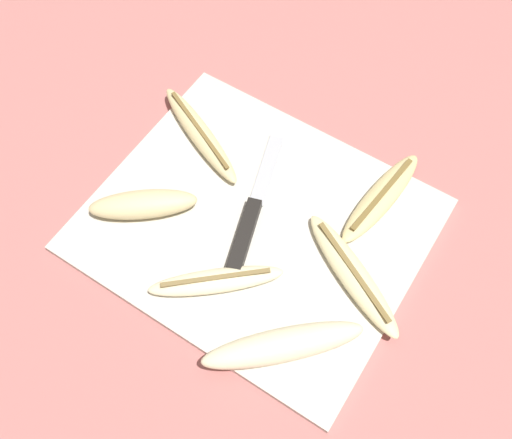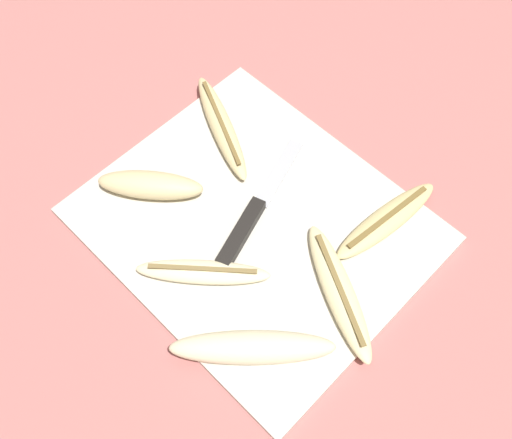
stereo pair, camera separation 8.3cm
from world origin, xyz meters
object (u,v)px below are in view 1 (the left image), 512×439
object	(u,v)px
knife	(249,224)
banana_spotted_left	(381,197)
banana_soft_right	(352,275)
banana_mellow_near	(200,134)
banana_pale_long	(216,281)
banana_bright_far	(283,345)
banana_ripe_center	(143,204)

from	to	relation	value
knife	banana_spotted_left	size ratio (longest dim) A/B	1.22
banana_soft_right	banana_mellow_near	distance (m)	0.31
banana_mellow_near	banana_pale_long	bearing A→B (deg)	-49.49
banana_bright_far	banana_spotted_left	bearing A→B (deg)	89.35
knife	banana_spotted_left	xyz separation A→B (m)	(0.13, 0.14, 0.00)
knife	banana_bright_far	distance (m)	0.18
banana_spotted_left	banana_pale_long	bearing A→B (deg)	-117.84
banana_ripe_center	banana_soft_right	distance (m)	0.30
banana_ripe_center	banana_spotted_left	xyz separation A→B (m)	(0.27, 0.20, -0.01)
banana_ripe_center	banana_pale_long	bearing A→B (deg)	-14.08
knife	banana_bright_far	world-z (taller)	banana_bright_far
banana_ripe_center	banana_mellow_near	xyz separation A→B (m)	(-0.01, 0.15, -0.01)
banana_soft_right	banana_mellow_near	world-z (taller)	banana_mellow_near
banana_mellow_near	banana_bright_far	bearing A→B (deg)	-37.37
banana_soft_right	banana_mellow_near	bearing A→B (deg)	165.42
banana_soft_right	banana_pale_long	xyz separation A→B (m)	(-0.15, -0.10, -0.00)
knife	banana_mellow_near	world-z (taller)	banana_mellow_near
banana_spotted_left	knife	bearing A→B (deg)	-134.39
banana_bright_far	banana_mellow_near	world-z (taller)	banana_bright_far
knife	banana_soft_right	xyz separation A→B (m)	(0.16, 0.01, 0.00)
banana_spotted_left	banana_soft_right	bearing A→B (deg)	-79.91
banana_spotted_left	banana_mellow_near	xyz separation A→B (m)	(-0.28, -0.05, 0.00)
banana_mellow_near	knife	bearing A→B (deg)	-31.01
knife	banana_mellow_near	size ratio (longest dim) A/B	1.14
knife	banana_spotted_left	bearing A→B (deg)	27.87
banana_soft_right	banana_bright_far	bearing A→B (deg)	-100.98
banana_soft_right	banana_spotted_left	world-z (taller)	banana_soft_right
banana_bright_far	banana_spotted_left	xyz separation A→B (m)	(0.00, 0.26, -0.01)
banana_soft_right	banana_bright_far	xyz separation A→B (m)	(-0.03, -0.13, 0.01)
banana_ripe_center	banana_bright_far	world-z (taller)	banana_bright_far
knife	banana_pale_long	bearing A→B (deg)	-101.15
banana_ripe_center	banana_bright_far	xyz separation A→B (m)	(0.27, -0.07, 0.00)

